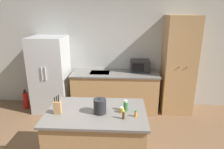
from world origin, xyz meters
TOP-DOWN VIEW (x-y plane):
  - wall_back at (0.00, 2.33)m, footprint 7.20×0.06m
  - refrigerator at (-1.13, 1.93)m, footprint 0.78×0.76m
  - back_counter at (0.36, 1.97)m, footprint 1.99×0.71m
  - pantry_cabinet at (1.78, 2.00)m, footprint 0.67×0.63m
  - kitchen_island at (0.17, 0.14)m, footprint 1.42×0.93m
  - microwave at (0.94, 2.11)m, footprint 0.44×0.34m
  - knife_block at (-0.36, 0.05)m, footprint 0.10×0.08m
  - spice_bottle_tall_dark at (0.72, 0.01)m, footprint 0.04×0.04m
  - spice_bottle_short_red at (0.58, 0.18)m, footprint 0.06×0.06m
  - spice_bottle_amber_oil at (0.53, 0.12)m, footprint 0.06×0.06m
  - spice_bottle_green_herb at (0.55, -0.05)m, footprint 0.04×0.04m
  - kettle at (0.23, 0.09)m, footprint 0.18×0.18m
  - fire_extinguisher at (-1.78, 1.88)m, footprint 0.12×0.12m

SIDE VIEW (x-z plane):
  - fire_extinguisher at x=-1.78m, z-range -0.03..0.45m
  - kitchen_island at x=0.17m, z-range 0.00..0.90m
  - back_counter at x=0.36m, z-range 0.00..0.92m
  - refrigerator at x=-1.13m, z-range 0.00..1.73m
  - spice_bottle_amber_oil at x=0.53m, z-range 0.90..0.98m
  - spice_bottle_tall_dark at x=0.72m, z-range 0.90..0.99m
  - spice_bottle_green_herb at x=0.55m, z-range 0.89..1.02m
  - spice_bottle_short_red at x=0.58m, z-range 0.89..1.05m
  - knife_block at x=-0.36m, z-range 0.86..1.13m
  - kettle at x=0.23m, z-range 0.89..1.12m
  - microwave at x=0.94m, z-range 0.92..1.18m
  - pantry_cabinet at x=1.78m, z-range 0.00..2.18m
  - wall_back at x=0.00m, z-range 0.00..2.60m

